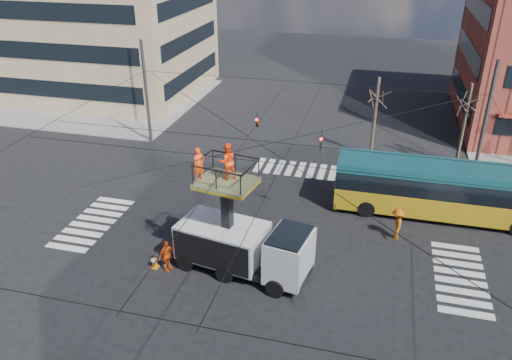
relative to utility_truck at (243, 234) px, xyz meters
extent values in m
plane|color=black|center=(0.39, 2.10, -2.11)|extent=(120.00, 120.00, 0.00)
cube|color=slate|center=(-20.61, 23.10, -2.05)|extent=(18.00, 18.00, 0.12)
cube|color=black|center=(-21.61, 18.10, 0.23)|extent=(15.30, 0.12, 1.50)
cube|color=black|center=(-12.61, 26.10, 0.23)|extent=(0.12, 13.60, 1.50)
cube|color=black|center=(-21.61, 18.10, 3.56)|extent=(15.30, 0.12, 1.50)
cube|color=black|center=(-12.61, 26.10, 3.56)|extent=(0.12, 13.60, 1.50)
cube|color=black|center=(-21.61, 18.10, 6.89)|extent=(15.30, 0.12, 1.50)
cube|color=black|center=(-12.61, 26.10, 6.89)|extent=(0.12, 13.60, 1.50)
cube|color=black|center=(12.39, 26.10, 0.34)|extent=(0.12, 13.60, 1.58)
cube|color=black|center=(12.39, 26.10, 3.84)|extent=(0.12, 13.60, 1.57)
cube|color=black|center=(12.39, 26.10, 7.34)|extent=(0.12, 13.60, 1.57)
cylinder|color=#2D2D30|center=(12.39, 14.10, 1.89)|extent=(0.24, 0.24, 8.00)
cylinder|color=#2D2D30|center=(-11.61, 14.10, 1.89)|extent=(0.24, 0.24, 8.00)
cylinder|color=black|center=(0.39, 14.10, 3.59)|extent=(24.00, 0.03, 0.03)
cylinder|color=black|center=(-11.61, 2.10, 3.59)|extent=(0.03, 24.00, 0.03)
cylinder|color=black|center=(0.39, -9.90, 3.59)|extent=(24.00, 0.03, 0.03)
cylinder|color=black|center=(0.39, 2.10, 3.79)|extent=(24.02, 24.02, 0.03)
cylinder|color=black|center=(0.39, 2.10, 3.79)|extent=(24.02, 24.02, 0.03)
cylinder|color=black|center=(0.39, 0.90, 3.49)|extent=(24.00, 0.03, 0.03)
cylinder|color=black|center=(0.39, 3.30, 3.49)|extent=(24.00, 0.03, 0.03)
cylinder|color=black|center=(-0.81, 2.10, 3.39)|extent=(0.03, 24.00, 0.03)
cylinder|color=black|center=(1.59, 2.10, 3.39)|extent=(0.03, 24.00, 0.03)
imported|color=black|center=(2.89, 5.10, 2.99)|extent=(0.16, 0.20, 1.00)
imported|color=black|center=(-1.11, 7.10, 3.24)|extent=(0.26, 1.24, 0.50)
cylinder|color=#382B21|center=(5.39, 15.60, 0.89)|extent=(0.24, 0.24, 6.00)
cylinder|color=#382B21|center=(11.39, 15.60, 0.89)|extent=(0.24, 0.24, 6.00)
cube|color=black|center=(-0.20, 0.03, -1.56)|extent=(7.27, 3.37, 0.30)
cube|color=white|center=(2.36, -0.42, -0.56)|extent=(2.19, 2.67, 2.20)
cube|color=black|center=(2.36, -0.42, 0.24)|extent=(1.97, 2.54, 0.80)
cube|color=white|center=(-1.08, 0.19, -0.66)|extent=(4.57, 3.19, 1.80)
cylinder|color=black|center=(1.97, -1.51, -1.66)|extent=(0.95, 0.50, 0.90)
cylinder|color=black|center=(2.36, 0.75, -1.66)|extent=(0.95, 0.50, 0.90)
cylinder|color=black|center=(-0.59, -1.07, -1.66)|extent=(0.95, 0.50, 0.90)
cylinder|color=black|center=(-0.20, 1.20, -1.66)|extent=(0.95, 0.50, 0.90)
cylinder|color=black|center=(-2.76, -0.69, -1.66)|extent=(0.95, 0.50, 0.90)
cylinder|color=black|center=(-2.36, 1.58, -1.66)|extent=(0.95, 0.50, 0.90)
cube|color=black|center=(-0.79, 0.14, 0.97)|extent=(0.52, 0.52, 3.34)
cube|color=#444E2F|center=(-0.79, 0.14, 2.64)|extent=(2.92, 2.52, 0.12)
cube|color=yellow|center=(-0.79, 0.14, 2.52)|extent=(2.92, 2.52, 0.12)
imported|color=#FF3F10|center=(-2.00, -0.09, 3.50)|extent=(0.65, 0.70, 1.60)
imported|color=#FF3F10|center=(-0.81, 0.39, 3.58)|extent=(1.08, 1.02, 1.76)
cube|color=#C39312|center=(10.00, 7.99, -1.16)|extent=(12.69, 2.64, 1.30)
cube|color=black|center=(10.00, 7.99, 0.04)|extent=(12.69, 2.59, 1.10)
cube|color=#0D363C|center=(10.00, 7.99, 0.84)|extent=(12.69, 2.64, 0.50)
cube|color=#C39312|center=(3.76, 7.97, -0.51)|extent=(0.26, 2.47, 2.80)
cube|color=black|center=(3.71, 7.97, -1.66)|extent=(0.16, 2.60, 0.30)
cube|color=gold|center=(3.86, 7.97, 0.74)|extent=(0.11, 1.60, 0.35)
cylinder|color=black|center=(5.57, 6.80, -1.61)|extent=(1.00, 0.30, 1.00)
cylinder|color=black|center=(5.56, 9.16, -1.61)|extent=(1.00, 0.30, 1.00)
cylinder|color=black|center=(13.80, 9.19, -1.61)|extent=(1.00, 0.30, 1.00)
cone|color=orange|center=(-4.34, -0.90, -1.77)|extent=(0.36, 0.36, 0.67)
imported|color=#FF6010|center=(-3.64, -0.93, -1.27)|extent=(0.76, 1.06, 1.66)
imported|color=#D4580D|center=(7.27, 4.82, -1.20)|extent=(0.77, 1.22, 1.82)
camera|label=1|loc=(5.68, -19.28, 13.09)|focal=35.00mm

